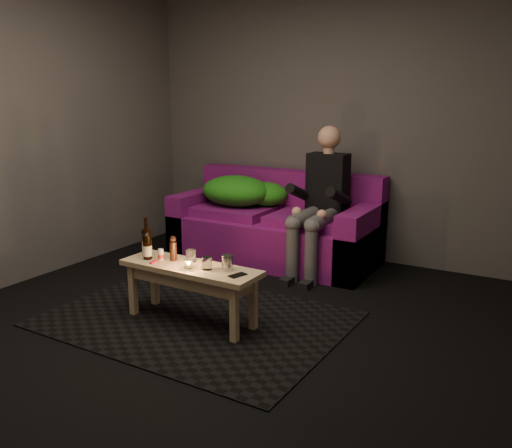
{
  "coord_description": "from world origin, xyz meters",
  "views": [
    {
      "loc": [
        2.0,
        -2.77,
        1.58
      ],
      "look_at": [
        -0.21,
        1.1,
        0.52
      ],
      "focal_mm": 38.0,
      "sensor_mm": 36.0,
      "label": 1
    }
  ],
  "objects_px": {
    "coffee_table": "(191,276)",
    "beer_bottle_a": "(147,241)",
    "beer_bottle_b": "(147,246)",
    "steel_cup": "(227,262)",
    "sofa": "(276,228)",
    "person": "(320,198)"
  },
  "relations": [
    {
      "from": "coffee_table",
      "to": "beer_bottle_a",
      "type": "relative_size",
      "value": 3.69
    },
    {
      "from": "beer_bottle_a",
      "to": "beer_bottle_b",
      "type": "relative_size",
      "value": 1.07
    },
    {
      "from": "steel_cup",
      "to": "coffee_table",
      "type": "bearing_deg",
      "value": -170.76
    },
    {
      "from": "sofa",
      "to": "beer_bottle_b",
      "type": "relative_size",
      "value": 7.44
    },
    {
      "from": "person",
      "to": "beer_bottle_b",
      "type": "bearing_deg",
      "value": -113.89
    },
    {
      "from": "sofa",
      "to": "coffee_table",
      "type": "xyz_separation_m",
      "value": [
        0.2,
        -1.68,
        0.04
      ]
    },
    {
      "from": "sofa",
      "to": "beer_bottle_b",
      "type": "distance_m",
      "value": 1.73
    },
    {
      "from": "coffee_table",
      "to": "steel_cup",
      "type": "distance_m",
      "value": 0.31
    },
    {
      "from": "person",
      "to": "beer_bottle_a",
      "type": "relative_size",
      "value": 4.64
    },
    {
      "from": "sofa",
      "to": "beer_bottle_a",
      "type": "relative_size",
      "value": 6.95
    },
    {
      "from": "coffee_table",
      "to": "beer_bottle_a",
      "type": "xyz_separation_m",
      "value": [
        -0.43,
        0.04,
        0.18
      ]
    },
    {
      "from": "beer_bottle_a",
      "to": "steel_cup",
      "type": "bearing_deg",
      "value": 0.1
    },
    {
      "from": "coffee_table",
      "to": "beer_bottle_b",
      "type": "distance_m",
      "value": 0.4
    },
    {
      "from": "sofa",
      "to": "beer_bottle_a",
      "type": "xyz_separation_m",
      "value": [
        -0.23,
        -1.64,
        0.22
      ]
    },
    {
      "from": "person",
      "to": "coffee_table",
      "type": "xyz_separation_m",
      "value": [
        -0.33,
        -1.52,
        -0.33
      ]
    },
    {
      "from": "beer_bottle_a",
      "to": "sofa",
      "type": "bearing_deg",
      "value": 82.16
    },
    {
      "from": "sofa",
      "to": "beer_bottle_a",
      "type": "distance_m",
      "value": 1.67
    },
    {
      "from": "person",
      "to": "beer_bottle_a",
      "type": "xyz_separation_m",
      "value": [
        -0.76,
        -1.48,
        -0.15
      ]
    },
    {
      "from": "sofa",
      "to": "steel_cup",
      "type": "height_order",
      "value": "sofa"
    },
    {
      "from": "person",
      "to": "coffee_table",
      "type": "relative_size",
      "value": 1.26
    },
    {
      "from": "sofa",
      "to": "beer_bottle_a",
      "type": "bearing_deg",
      "value": -97.84
    },
    {
      "from": "beer_bottle_b",
      "to": "steel_cup",
      "type": "relative_size",
      "value": 2.55
    }
  ]
}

